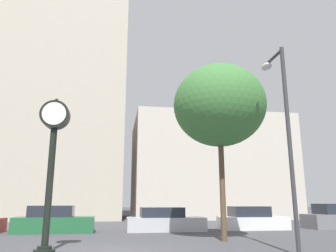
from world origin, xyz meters
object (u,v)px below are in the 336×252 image
object	(u,v)px
car_silver	(165,221)
bare_tree	(219,106)
car_white	(251,220)
car_green	(54,221)
street_clock	(53,146)
street_lamp_right	(282,115)

from	to	relation	value
car_silver	bare_tree	size ratio (longest dim) A/B	0.56
car_white	car_green	bearing A→B (deg)	-176.84
street_clock	car_white	xyz separation A→B (m)	(10.28, 7.91, -2.88)
street_lamp_right	bare_tree	distance (m)	4.04
street_clock	car_green	size ratio (longest dim) A/B	1.23
street_clock	street_lamp_right	bearing A→B (deg)	-10.01
street_lamp_right	car_white	bearing A→B (deg)	74.67
street_clock	street_lamp_right	xyz separation A→B (m)	(7.74, -1.37, 1.07)
car_green	street_lamp_right	size ratio (longest dim) A/B	0.61
car_green	bare_tree	world-z (taller)	bare_tree
street_clock	car_green	world-z (taller)	street_clock
street_clock	bare_tree	xyz separation A→B (m)	(6.72, 2.30, 2.43)
car_green	car_silver	world-z (taller)	car_green
car_white	bare_tree	distance (m)	8.51
street_clock	bare_tree	size ratio (longest dim) A/B	0.66
car_silver	bare_tree	bearing A→B (deg)	-71.48
car_green	car_white	xyz separation A→B (m)	(11.34, 0.45, -0.03)
car_green	street_lamp_right	distance (m)	13.06
street_lamp_right	bare_tree	world-z (taller)	bare_tree
car_green	car_silver	size ratio (longest dim) A/B	0.96
street_lamp_right	car_green	bearing A→B (deg)	134.91
car_green	car_silver	bearing A→B (deg)	-1.08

